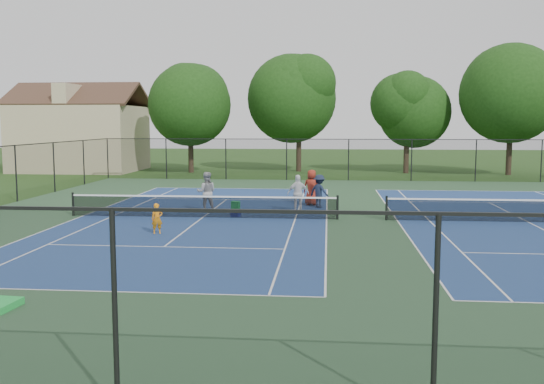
# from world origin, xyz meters

# --- Properties ---
(ground) EXTENTS (140.00, 140.00, 0.00)m
(ground) POSITION_xyz_m (0.00, 0.00, 0.00)
(ground) COLOR #234716
(ground) RESTS_ON ground
(court_pad) EXTENTS (36.00, 36.00, 0.01)m
(court_pad) POSITION_xyz_m (0.00, 0.00, 0.00)
(court_pad) COLOR #29492D
(court_pad) RESTS_ON ground
(tennis_court_left) EXTENTS (12.00, 23.83, 1.07)m
(tennis_court_left) POSITION_xyz_m (-7.00, 0.00, 0.10)
(tennis_court_left) COLOR navy
(tennis_court_left) RESTS_ON ground
(tennis_court_right) EXTENTS (12.00, 23.83, 1.07)m
(tennis_court_right) POSITION_xyz_m (7.00, 0.00, 0.10)
(tennis_court_right) COLOR navy
(tennis_court_right) RESTS_ON ground
(perimeter_fence) EXTENTS (36.08, 36.08, 3.02)m
(perimeter_fence) POSITION_xyz_m (0.00, 0.00, 1.60)
(perimeter_fence) COLOR black
(perimeter_fence) RESTS_ON ground
(tree_back_a) EXTENTS (6.80, 6.80, 9.15)m
(tree_back_a) POSITION_xyz_m (-13.00, 24.00, 6.04)
(tree_back_a) COLOR #2D2116
(tree_back_a) RESTS_ON ground
(tree_back_b) EXTENTS (7.60, 7.60, 10.03)m
(tree_back_b) POSITION_xyz_m (-4.00, 26.00, 6.60)
(tree_back_b) COLOR #2D2116
(tree_back_b) RESTS_ON ground
(tree_back_c) EXTENTS (6.00, 6.00, 8.40)m
(tree_back_c) POSITION_xyz_m (5.00, 25.00, 5.48)
(tree_back_c) COLOR #2D2116
(tree_back_c) RESTS_ON ground
(tree_back_d) EXTENTS (7.80, 7.80, 10.37)m
(tree_back_d) POSITION_xyz_m (13.00, 24.00, 6.82)
(tree_back_d) COLOR #2D2116
(tree_back_d) RESTS_ON ground
(clapboard_house) EXTENTS (10.80, 8.10, 7.65)m
(clapboard_house) POSITION_xyz_m (-23.00, 25.00, 3.09)
(clapboard_house) COLOR tan
(clapboard_house) RESTS_ON ground
(child_player) EXTENTS (0.50, 0.42, 1.16)m
(child_player) POSITION_xyz_m (-7.92, -3.98, 0.58)
(child_player) COLOR orange
(child_player) RESTS_ON ground
(instructor) EXTENTS (1.02, 0.85, 1.91)m
(instructor) POSITION_xyz_m (-7.16, 1.65, 0.95)
(instructor) COLOR gray
(instructor) RESTS_ON ground
(bystander_a) EXTENTS (1.11, 0.67, 1.77)m
(bystander_a) POSITION_xyz_m (-2.86, 2.08, 0.88)
(bystander_a) COLOR silver
(bystander_a) RESTS_ON ground
(bystander_b) EXTENTS (1.23, 1.12, 1.65)m
(bystander_b) POSITION_xyz_m (-1.89, 3.61, 0.83)
(bystander_b) COLOR #172033
(bystander_b) RESTS_ON ground
(bystander_c) EXTENTS (1.01, 0.78, 1.83)m
(bystander_c) POSITION_xyz_m (-2.30, 4.52, 0.91)
(bystander_c) COLOR maroon
(bystander_c) RESTS_ON ground
(ball_crate) EXTENTS (0.46, 0.39, 0.33)m
(ball_crate) POSITION_xyz_m (-5.58, 0.40, 0.16)
(ball_crate) COLOR #16269C
(ball_crate) RESTS_ON ground
(ball_hopper) EXTENTS (0.40, 0.34, 0.38)m
(ball_hopper) POSITION_xyz_m (-5.58, 0.40, 0.51)
(ball_hopper) COLOR green
(ball_hopper) RESTS_ON ball_crate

